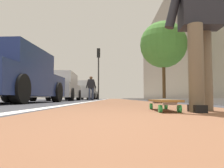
% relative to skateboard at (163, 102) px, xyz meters
% --- Properties ---
extents(ground_plane, '(80.00, 80.00, 0.00)m').
position_rel_skateboard_xyz_m(ground_plane, '(8.56, 0.16, -0.09)').
color(ground_plane, '#38383D').
extents(bike_lane_paint, '(56.00, 2.21, 0.00)m').
position_rel_skateboard_xyz_m(bike_lane_paint, '(22.56, 0.16, -0.09)').
color(bike_lane_paint, brown).
rests_on(bike_lane_paint, ground).
extents(lane_stripe_white, '(52.00, 0.16, 0.01)m').
position_rel_skateboard_xyz_m(lane_stripe_white, '(18.56, 1.42, -0.09)').
color(lane_stripe_white, silver).
rests_on(lane_stripe_white, ground).
extents(sidewalk_curb, '(52.00, 3.20, 0.13)m').
position_rel_skateboard_xyz_m(sidewalk_curb, '(16.56, -3.03, -0.03)').
color(sidewalk_curb, '#9E9B93').
rests_on(sidewalk_curb, ground).
extents(building_facade, '(40.00, 1.20, 11.56)m').
position_rel_skateboard_xyz_m(building_facade, '(20.56, -5.96, 5.69)').
color(building_facade, gray).
rests_on(building_facade, ground).
extents(skateboard, '(0.85, 0.23, 0.11)m').
position_rel_skateboard_xyz_m(skateboard, '(0.00, 0.00, 0.00)').
color(skateboard, green).
rests_on(skateboard, ground).
extents(skater_person, '(0.46, 0.72, 1.64)m').
position_rel_skateboard_xyz_m(skater_person, '(-0.15, -0.35, 0.84)').
color(skater_person, brown).
rests_on(skater_person, ground).
extents(parked_car_near, '(4.38, 2.06, 1.49)m').
position_rel_skateboard_xyz_m(parked_car_near, '(3.82, 3.31, 0.63)').
color(parked_car_near, navy).
rests_on(parked_car_near, ground).
extents(parked_car_mid, '(4.62, 2.13, 1.47)m').
position_rel_skateboard_xyz_m(parked_car_mid, '(9.62, 3.46, 0.61)').
color(parked_car_mid, '#B7B7BC').
rests_on(parked_car_mid, ground).
extents(parked_car_far, '(4.50, 1.94, 1.48)m').
position_rel_skateboard_xyz_m(parked_car_far, '(15.74, 3.22, 0.62)').
color(parked_car_far, '#B7B7BC').
rests_on(parked_car_far, ground).
extents(parked_car_end, '(4.36, 1.95, 1.50)m').
position_rel_skateboard_xyz_m(parked_car_end, '(22.06, 3.28, 0.63)').
color(parked_car_end, black).
rests_on(parked_car_end, ground).
extents(traffic_light, '(0.33, 0.28, 4.54)m').
position_rel_skateboard_xyz_m(traffic_light, '(17.23, 1.82, 3.03)').
color(traffic_light, '#2D2D2D').
rests_on(traffic_light, ground).
extents(street_tree_mid, '(2.91, 2.91, 4.95)m').
position_rel_skateboard_xyz_m(street_tree_mid, '(11.46, -2.63, 3.39)').
color(street_tree_mid, brown).
rests_on(street_tree_mid, ground).
extents(pedestrian_distant, '(0.45, 0.71, 1.62)m').
position_rel_skateboard_xyz_m(pedestrian_distant, '(12.67, 2.01, 0.83)').
color(pedestrian_distant, '#384260').
rests_on(pedestrian_distant, ground).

